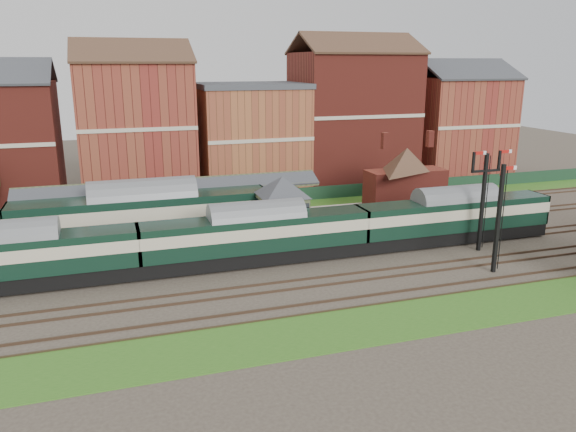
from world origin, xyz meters
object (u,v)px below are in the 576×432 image
object	(u,v)px
semaphore_bracket	(484,195)
dmu_train	(257,235)
signal_box	(282,210)
platform_railcar	(144,216)

from	to	relation	value
semaphore_bracket	dmu_train	xyz separation A→B (m)	(-18.09, 2.50, -2.30)
semaphore_bracket	dmu_train	bearing A→B (deg)	172.13
signal_box	semaphore_bracket	world-z (taller)	semaphore_bracket
signal_box	platform_railcar	xyz separation A→B (m)	(-10.82, 3.25, -0.44)
platform_railcar	semaphore_bracket	bearing A→B (deg)	-19.19
platform_railcar	signal_box	bearing A→B (deg)	-16.72
signal_box	dmu_train	size ratio (longest dim) A/B	0.12
dmu_train	semaphore_bracket	bearing A→B (deg)	-7.87
signal_box	semaphore_bracket	bearing A→B (deg)	-20.92
semaphore_bracket	platform_railcar	world-z (taller)	semaphore_bracket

